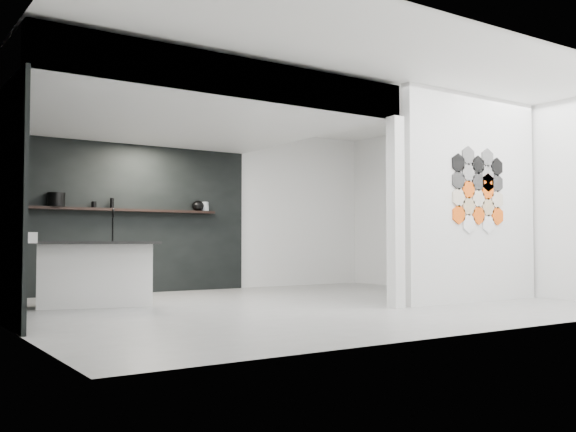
# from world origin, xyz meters

# --- Properties ---
(floor) EXTENTS (7.00, 6.00, 0.01)m
(floor) POSITION_xyz_m (0.00, 0.00, -0.01)
(floor) COLOR gray
(partition_panel) EXTENTS (2.45, 0.15, 2.80)m
(partition_panel) POSITION_xyz_m (2.23, -1.00, 1.40)
(partition_panel) COLOR silver
(partition_panel) RESTS_ON floor
(bay_clad_back) EXTENTS (4.40, 0.04, 2.35)m
(bay_clad_back) POSITION_xyz_m (-1.30, 2.97, 1.18)
(bay_clad_back) COLOR black
(bay_clad_back) RESTS_ON floor
(bulkhead) EXTENTS (4.40, 4.00, 0.40)m
(bulkhead) POSITION_xyz_m (-1.30, 1.00, 2.55)
(bulkhead) COLOR silver
(bulkhead) RESTS_ON corner_column
(corner_column) EXTENTS (0.16, 0.16, 2.35)m
(corner_column) POSITION_xyz_m (0.82, -1.00, 1.18)
(corner_column) COLOR silver
(corner_column) RESTS_ON floor
(fascia_beam) EXTENTS (4.40, 0.16, 0.40)m
(fascia_beam) POSITION_xyz_m (-1.30, -0.92, 2.55)
(fascia_beam) COLOR silver
(fascia_beam) RESTS_ON corner_column
(wall_basin) EXTENTS (0.40, 0.60, 0.12)m
(wall_basin) POSITION_xyz_m (-3.24, 0.80, 0.85)
(wall_basin) COLOR silver
(wall_basin) RESTS_ON bay_clad_left
(display_shelf) EXTENTS (3.00, 0.15, 0.04)m
(display_shelf) POSITION_xyz_m (-1.20, 2.87, 1.30)
(display_shelf) COLOR black
(display_shelf) RESTS_ON bay_clad_back
(kitchen_island) EXTENTS (1.65, 1.03, 1.24)m
(kitchen_island) POSITION_xyz_m (-2.19, 1.21, 0.42)
(kitchen_island) COLOR silver
(kitchen_island) RESTS_ON floor
(stockpot) EXTENTS (0.33, 0.33, 0.21)m
(stockpot) POSITION_xyz_m (-2.27, 2.87, 1.42)
(stockpot) COLOR black
(stockpot) RESTS_ON display_shelf
(kettle) EXTENTS (0.25, 0.25, 0.17)m
(kettle) POSITION_xyz_m (0.02, 2.87, 1.40)
(kettle) COLOR black
(kettle) RESTS_ON display_shelf
(glass_bowl) EXTENTS (0.15, 0.15, 0.09)m
(glass_bowl) POSITION_xyz_m (0.15, 2.87, 1.36)
(glass_bowl) COLOR gray
(glass_bowl) RESTS_ON display_shelf
(glass_vase) EXTENTS (0.14, 0.14, 0.15)m
(glass_vase) POSITION_xyz_m (0.15, 2.87, 1.40)
(glass_vase) COLOR gray
(glass_vase) RESTS_ON display_shelf
(bottle_dark) EXTENTS (0.07, 0.07, 0.16)m
(bottle_dark) POSITION_xyz_m (-1.44, 2.87, 1.40)
(bottle_dark) COLOR black
(bottle_dark) RESTS_ON display_shelf
(utensil_cup) EXTENTS (0.09, 0.09, 0.09)m
(utensil_cup) POSITION_xyz_m (-1.71, 2.87, 1.37)
(utensil_cup) COLOR black
(utensil_cup) RESTS_ON display_shelf
(hex_tile_cluster) EXTENTS (1.04, 0.02, 1.16)m
(hex_tile_cluster) POSITION_xyz_m (2.26, -1.09, 1.50)
(hex_tile_cluster) COLOR #F2550C
(hex_tile_cluster) RESTS_ON partition_panel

